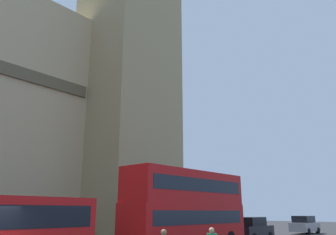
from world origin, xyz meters
TOP-DOWN VIEW (x-y plane):
  - double_decker_bus at (13.07, 2.00)m, footprint 10.10×2.54m
  - sedan_lead at (22.03, 2.20)m, footprint 4.40×1.86m
  - sedan_trailing at (33.34, 2.04)m, footprint 4.40×1.86m

SIDE VIEW (x-z plane):
  - sedan_lead at x=22.03m, z-range -0.01..1.84m
  - sedan_trailing at x=33.34m, z-range -0.01..1.84m
  - double_decker_bus at x=13.07m, z-range 0.26..5.16m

